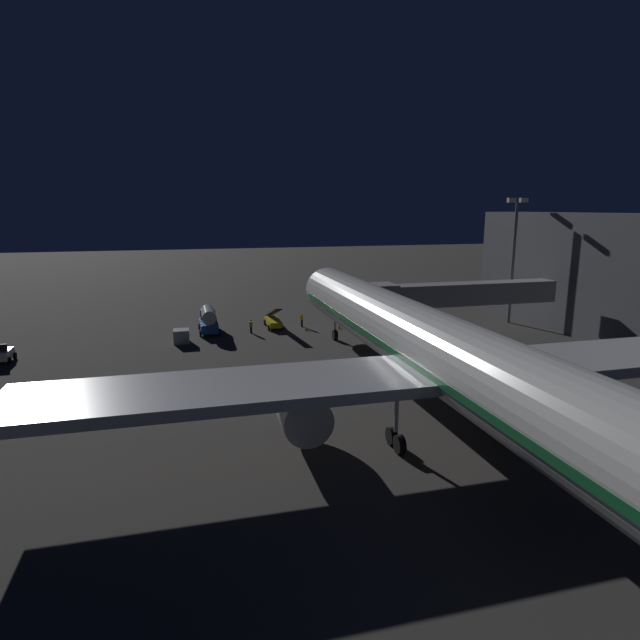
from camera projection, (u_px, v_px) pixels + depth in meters
ground_plane at (378, 377)px, 48.28m from camera, size 320.00×320.00×0.00m
airliner_at_gate at (448, 358)px, 35.01m from camera, size 54.85×66.40×19.28m
jet_bridge at (449, 295)px, 59.99m from camera, size 23.42×3.40×7.04m
apron_floodlight_mast at (514, 251)px, 69.02m from camera, size 2.90×0.50×16.52m
belt_loader at (273, 321)px, 68.11m from camera, size 1.96×8.34×3.20m
baggage_tug_lead at (3, 355)px, 52.64m from camera, size 1.86×2.64×1.95m
fuel_tanker at (208, 319)px, 65.32m from camera, size 2.46×5.81×3.15m
baggage_container_near_belt at (181, 336)px, 60.22m from camera, size 1.77×1.83×1.56m
ground_crew_near_nose_gear at (251, 326)px, 64.85m from camera, size 0.40×0.40×1.75m
ground_crew_under_port_wing at (302, 319)px, 68.34m from camera, size 0.40×0.40×1.85m
traffic_cone_nose_port at (339, 327)px, 67.37m from camera, size 0.36×0.36×0.55m
traffic_cone_nose_starboard at (306, 329)px, 66.28m from camera, size 0.36×0.36×0.55m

